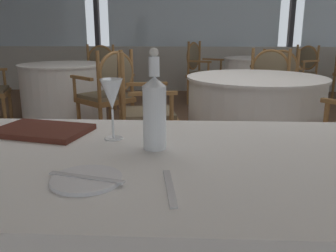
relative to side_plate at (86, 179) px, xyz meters
The scene contains 18 objects.
ground_plane 2.11m from the side_plate, 78.56° to the left, with size 15.09×15.09×0.00m, color brown.
window_wall_far 6.19m from the side_plate, 86.37° to the left, with size 11.60×0.14×2.91m.
side_plate is the anchor object (origin of this frame).
butter_knife 0.01m from the side_plate, ahead, with size 0.21×0.02×0.00m, color silver.
dinner_fork 0.21m from the side_plate, ahead, with size 0.21×0.02×0.00m, color silver.
water_bottle 0.33m from the side_plate, 60.68° to the left, with size 0.07×0.07×0.32m.
wine_glass 0.39m from the side_plate, 90.51° to the left, with size 0.08×0.08×0.21m.
menu_book 0.51m from the side_plate, 123.45° to the left, with size 0.33×0.22×0.02m, color #512319.
background_table_0 3.56m from the side_plate, 109.86° to the left, with size 1.01×1.01×0.76m.
dining_chair_0_1 2.75m from the side_plate, 100.76° to the left, with size 0.66×0.66×0.95m.
dining_chair_0_2 4.36m from the side_plate, 103.30° to the left, with size 0.60×0.55×0.95m.
background_table_2 2.39m from the side_plate, 68.94° to the left, with size 1.17×1.17×0.76m.
dining_chair_2_0 3.38m from the side_plate, 69.63° to the left, with size 0.63×0.58×0.94m.
dining_chair_2_1 2.02m from the side_plate, 94.23° to the left, with size 0.54×0.60×0.98m.
background_table_3 4.66m from the side_plate, 73.55° to the left, with size 1.00×1.00×0.76m.
dining_chair_3_0 5.38m from the side_plate, 67.10° to the left, with size 0.64×0.65×0.92m.
dining_chair_3_1 4.92m from the side_plate, 84.27° to the left, with size 0.62×0.65×0.98m.
dining_chair_3_2 3.79m from the side_plate, 68.99° to the left, with size 0.55×0.49×0.93m.
Camera 1 is at (-0.15, -2.74, 1.12)m, focal length 37.81 mm.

